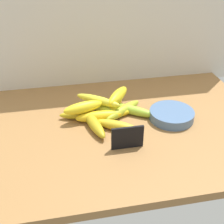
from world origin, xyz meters
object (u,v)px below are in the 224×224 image
banana_2 (99,116)px  banana_8 (94,123)px  banana_3 (109,116)px  banana_11 (98,100)px  banana_6 (115,106)px  banana_0 (132,110)px  chalkboard_sign (127,138)px  banana_10 (117,96)px  fruit_bowl (172,115)px  banana_9 (83,107)px  banana_5 (84,115)px  banana_4 (123,110)px  banana_1 (102,109)px  banana_7 (117,126)px

banana_2 → banana_8: banana_2 is taller
banana_3 → banana_11: 7.89cm
banana_6 → banana_8: (-10.21, -11.26, 0.18)cm
banana_2 → banana_0: bearing=9.9°
chalkboard_sign → banana_10: (1.87, 25.90, 2.07)cm
fruit_bowl → banana_0: same height
banana_8 → banana_9: (-3.08, 6.41, 3.51)cm
banana_5 → banana_10: bearing=19.4°
banana_8 → banana_10: size_ratio=1.28×
banana_2 → banana_4: size_ratio=0.94×
banana_2 → banana_8: size_ratio=0.93×
banana_2 → banana_6: 10.26cm
banana_2 → fruit_bowl: bearing=-8.2°
banana_0 → banana_6: (-6.20, 4.49, 0.02)cm
chalkboard_sign → fruit_bowl: bearing=33.5°
banana_0 → banana_1: 11.93cm
banana_1 → banana_9: banana_9 is taller
chalkboard_sign → banana_8: (-9.48, 13.66, -1.80)cm
banana_3 → banana_10: (4.70, 7.35, 4.33)cm
banana_4 → banana_6: (-2.65, 4.04, -0.04)cm
banana_0 → banana_11: (-12.97, 4.25, 3.56)cm
fruit_bowl → banana_8: banana_8 is taller
banana_5 → banana_6: 13.81cm
fruit_bowl → banana_0: bearing=155.7°
banana_0 → fruit_bowl: bearing=-24.3°
banana_0 → banana_5: (-19.40, 0.41, -0.16)cm
banana_5 → banana_6: bearing=17.2°
fruit_bowl → banana_5: 34.32cm
banana_7 → banana_11: banana_11 is taller
banana_4 → banana_9: banana_9 is taller
banana_8 → banana_11: (3.44, 11.02, 3.36)cm
banana_2 → banana_11: size_ratio=0.93×
chalkboard_sign → banana_6: (0.73, 24.92, -1.98)cm
banana_2 → banana_11: (0.82, 6.66, 3.27)cm
banana_7 → banana_10: bearing=78.0°
chalkboard_sign → banana_7: chalkboard_sign is taller
banana_10 → banana_11: size_ratio=0.78×
chalkboard_sign → banana_7: 11.09cm
banana_0 → banana_7: 12.66cm
banana_4 → banana_11: (-9.42, 3.80, 3.49)cm
banana_1 → banana_10: size_ratio=1.07×
banana_0 → banana_4: banana_4 is taller
banana_1 → banana_7: 13.27cm
banana_2 → chalkboard_sign: bearing=-69.2°
banana_3 → banana_7: banana_7 is taller
chalkboard_sign → banana_5: size_ratio=0.58×
banana_5 → banana_11: 8.36cm
banana_7 → banana_11: bearing=108.8°
banana_7 → banana_8: banana_8 is taller
banana_0 → banana_1: (-11.47, 3.28, 0.01)cm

